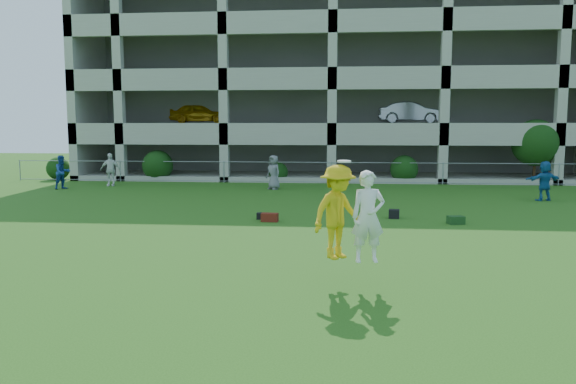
# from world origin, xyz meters

# --- Properties ---
(ground) EXTENTS (100.00, 100.00, 0.00)m
(ground) POSITION_xyz_m (0.00, 0.00, 0.00)
(ground) COLOR #235114
(ground) RESTS_ON ground
(bystander_a) EXTENTS (0.98, 1.03, 1.69)m
(bystander_a) POSITION_xyz_m (-13.35, 14.97, 0.84)
(bystander_a) COLOR navy
(bystander_a) RESTS_ON ground
(bystander_b) EXTENTS (1.06, 0.57, 1.72)m
(bystander_b) POSITION_xyz_m (-11.57, 16.62, 0.86)
(bystander_b) COLOR white
(bystander_b) RESTS_ON ground
(bystander_c) EXTENTS (0.99, 0.94, 1.70)m
(bystander_c) POSITION_xyz_m (-2.82, 15.83, 0.85)
(bystander_c) COLOR slate
(bystander_c) RESTS_ON ground
(bystander_d) EXTENTS (1.64, 0.92, 1.69)m
(bystander_d) POSITION_xyz_m (9.09, 12.69, 0.85)
(bystander_d) COLOR #215B98
(bystander_d) RESTS_ON ground
(bag_red_a) EXTENTS (0.57, 0.34, 0.28)m
(bag_red_a) POSITION_xyz_m (-1.81, 6.42, 0.14)
(bag_red_a) COLOR #52150E
(bag_red_a) RESTS_ON ground
(bag_black_b) EXTENTS (0.41, 0.26, 0.22)m
(bag_black_b) POSITION_xyz_m (-2.11, 6.85, 0.11)
(bag_black_b) COLOR black
(bag_black_b) RESTS_ON ground
(bag_green_c) EXTENTS (0.57, 0.46, 0.26)m
(bag_green_c) POSITION_xyz_m (4.23, 6.53, 0.13)
(bag_green_c) COLOR black
(bag_green_c) RESTS_ON ground
(crate_d) EXTENTS (0.39, 0.39, 0.30)m
(crate_d) POSITION_xyz_m (2.35, 7.49, 0.15)
(crate_d) COLOR black
(crate_d) RESTS_ON ground
(bag_green_g) EXTENTS (0.57, 0.56, 0.25)m
(bag_green_g) POSITION_xyz_m (1.72, 12.68, 0.12)
(bag_green_g) COLOR #153C22
(bag_green_g) RESTS_ON ground
(frisbee_contest) EXTENTS (1.62, 1.32, 1.99)m
(frisbee_contest) POSITION_xyz_m (0.61, -0.87, 1.46)
(frisbee_contest) COLOR gold
(frisbee_contest) RESTS_ON ground
(parking_garage) EXTENTS (30.00, 14.00, 12.00)m
(parking_garage) POSITION_xyz_m (-0.01, 27.70, 6.01)
(parking_garage) COLOR #9E998C
(parking_garage) RESTS_ON ground
(fence) EXTENTS (36.06, 0.06, 1.20)m
(fence) POSITION_xyz_m (0.00, 19.00, 0.61)
(fence) COLOR gray
(fence) RESTS_ON ground
(shrub_row) EXTENTS (34.38, 2.52, 3.50)m
(shrub_row) POSITION_xyz_m (4.59, 19.70, 1.51)
(shrub_row) COLOR #163D11
(shrub_row) RESTS_ON ground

